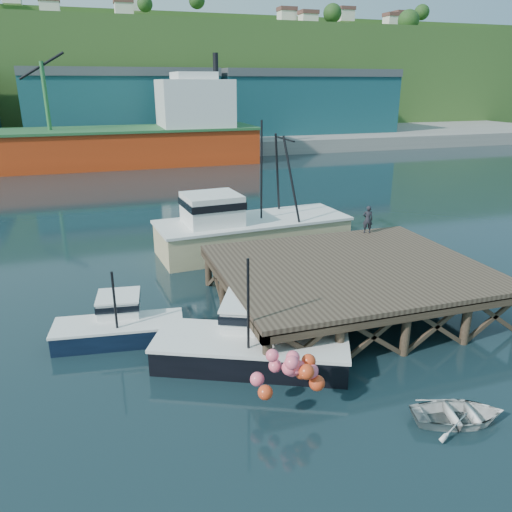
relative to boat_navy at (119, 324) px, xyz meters
name	(u,v)px	position (x,y,z in m)	size (l,w,h in m)	color
ground	(237,322)	(5.05, -0.13, -0.66)	(300.00, 300.00, 0.00)	black
wharf	(351,270)	(10.55, -0.32, 1.28)	(12.00, 10.00, 2.62)	brown
far_quay	(124,139)	(5.05, 69.87, 0.34)	(160.00, 40.00, 2.00)	gray
warehouse_mid	(123,107)	(5.05, 64.87, 5.84)	(28.00, 16.00, 9.00)	#194554
warehouse_right	(299,104)	(35.05, 64.87, 5.84)	(30.00, 16.00, 9.00)	#194554
cargo_ship	(65,141)	(-3.42, 47.87, 2.65)	(55.50, 10.00, 13.75)	red
hillside	(110,78)	(5.05, 99.87, 10.34)	(220.00, 50.00, 22.00)	#2D511E
boat_navy	(119,324)	(0.00, 0.00, 0.00)	(5.43, 3.17, 3.27)	black
boat_black	(252,340)	(4.77, -3.33, 0.17)	(7.75, 6.47, 4.51)	black
trawler	(249,226)	(8.57, 9.33, 1.00)	(12.35, 5.28, 8.06)	#D5C18A
dinghy	(459,414)	(9.80, -8.95, -0.36)	(2.09, 2.93, 0.61)	silver
dockworker	(368,219)	(13.97, 4.27, 2.25)	(0.57, 0.37, 1.56)	black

